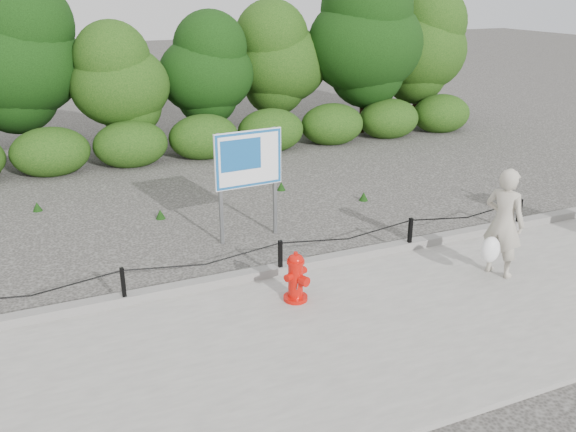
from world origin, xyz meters
The scene contains 8 objects.
ground centered at (0.00, 0.00, 0.00)m, with size 90.00×90.00×0.00m, color #2D2B28.
sidewalk centered at (0.00, -2.00, 0.04)m, with size 14.00×4.00×0.08m, color gray.
curb centered at (0.00, 0.05, 0.15)m, with size 14.00×0.22×0.14m, color slate.
chain_barrier centered at (0.00, 0.00, 0.46)m, with size 10.06×0.06×0.60m.
treeline centered at (0.91, 8.95, 2.60)m, with size 20.48×3.90×5.02m.
fire_hydrant centered at (-0.12, -0.88, 0.45)m, with size 0.49×0.49×0.78m.
pedestrian centered at (3.26, -1.40, 0.96)m, with size 0.84×0.77×1.80m.
advertising_sign centered at (0.12, 1.77, 1.47)m, with size 1.31×0.18×2.09m.
Camera 1 is at (-3.48, -8.26, 4.55)m, focal length 38.00 mm.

